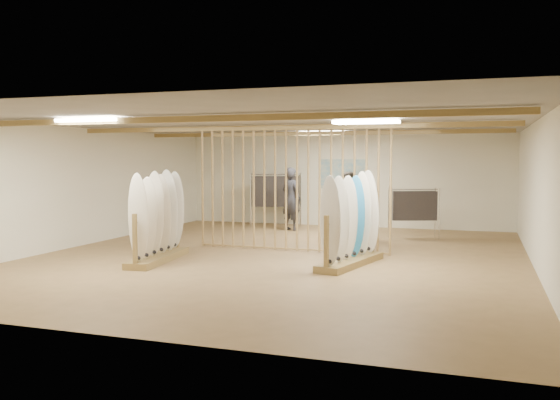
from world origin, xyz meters
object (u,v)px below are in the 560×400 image
(rack_left, at_px, (158,231))
(shopper_a, at_px, (291,195))
(shopper_b, at_px, (350,201))
(rack_right, at_px, (351,234))
(clothing_rack_b, at_px, (414,206))
(clothing_rack_a, at_px, (276,191))

(rack_left, xyz_separation_m, shopper_a, (0.97, 5.81, 0.43))
(shopper_a, relative_size, shopper_b, 1.05)
(rack_right, xyz_separation_m, clothing_rack_b, (0.73, 4.33, 0.25))
(clothing_rack_b, relative_size, shopper_b, 0.67)
(rack_right, relative_size, clothing_rack_b, 1.71)
(rack_left, relative_size, clothing_rack_b, 1.69)
(rack_left, xyz_separation_m, clothing_rack_b, (4.53, 5.11, 0.26))
(rack_left, bearing_deg, rack_right, 4.49)
(rack_right, relative_size, shopper_b, 1.14)
(clothing_rack_a, bearing_deg, rack_left, -110.13)
(rack_left, height_order, rack_right, rack_right)
(rack_right, bearing_deg, shopper_a, 131.66)
(rack_right, height_order, clothing_rack_b, rack_right)
(clothing_rack_a, relative_size, clothing_rack_b, 1.24)
(rack_left, height_order, clothing_rack_b, rack_left)
(clothing_rack_b, bearing_deg, rack_left, -152.96)
(rack_right, relative_size, clothing_rack_a, 1.37)
(rack_right, bearing_deg, clothing_rack_a, 133.61)
(shopper_a, bearing_deg, rack_right, 145.03)
(rack_left, distance_m, shopper_a, 5.91)
(rack_right, height_order, shopper_b, shopper_b)
(shopper_b, bearing_deg, shopper_a, 143.93)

